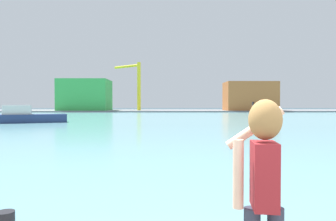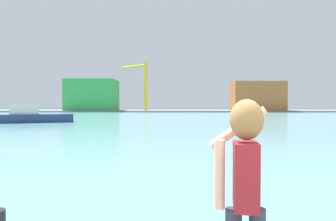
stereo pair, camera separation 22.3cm
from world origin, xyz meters
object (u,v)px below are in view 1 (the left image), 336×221
(person_photographer, at_px, (263,179))
(warehouse_right, at_px, (250,96))
(warehouse_left, at_px, (85,95))
(port_crane, at_px, (136,81))
(boat_moored, at_px, (25,117))

(person_photographer, bearing_deg, warehouse_right, -6.89)
(warehouse_left, bearing_deg, port_crane, -3.13)
(boat_moored, bearing_deg, warehouse_left, 75.34)
(person_photographer, xyz_separation_m, port_crane, (-8.93, 88.26, 7.00))
(boat_moored, bearing_deg, port_crane, 59.83)
(boat_moored, relative_size, port_crane, 0.68)
(boat_moored, relative_size, warehouse_right, 0.67)
(person_photographer, distance_m, warehouse_right, 89.52)
(boat_moored, xyz_separation_m, port_crane, (8.55, 52.31, 7.93))
(warehouse_right, xyz_separation_m, port_crane, (-31.88, 1.77, 4.33))
(person_photographer, relative_size, port_crane, 0.13)
(boat_moored, height_order, warehouse_left, warehouse_left)
(person_photographer, xyz_separation_m, boat_moored, (-17.48, 35.95, -0.92))
(person_photographer, relative_size, warehouse_left, 0.13)
(person_photographer, xyz_separation_m, warehouse_left, (-23.27, 89.04, 3.05))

